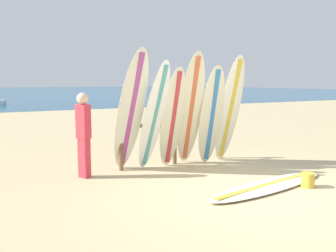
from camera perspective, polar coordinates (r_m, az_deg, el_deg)
name	(u,v)px	position (r m, az deg, el deg)	size (l,w,h in m)	color
ground_plane	(261,194)	(6.07, 14.26, -10.19)	(120.00, 120.00, 0.00)	tan
ocean_water	(0,92)	(62.40, -24.74, 4.84)	(120.00, 80.00, 0.01)	navy
surfboard_rack	(175,134)	(7.78, 1.05, -1.21)	(2.54, 0.09, 1.03)	brown
surfboard_leaning_far_left	(131,112)	(7.00, -5.82, 2.26)	(0.66, 1.07, 2.39)	silver
surfboard_leaning_left	(154,117)	(7.10, -2.20, 1.49)	(0.65, 0.93, 2.17)	white
surfboard_leaning_center_left	(173,118)	(7.36, 0.73, 1.24)	(0.54, 0.64, 2.06)	beige
surfboard_leaning_center	(191,110)	(7.53, 3.56, 2.51)	(0.67, 0.99, 2.36)	beige
surfboard_leaning_center_right	(211,116)	(7.72, 6.80, 1.62)	(0.59, 0.61, 2.10)	beige
surfboard_leaning_right	(230,110)	(7.97, 9.60, 2.55)	(0.58, 0.73, 2.32)	white
surfboard_lying_on_sand	(270,185)	(6.43, 15.61, -8.94)	(2.87, 1.07, 0.08)	white
beachgoer_standing	(84,131)	(6.83, -13.05, -0.82)	(0.25, 0.29, 1.56)	#D8333F
sand_bucket	(308,180)	(6.62, 20.99, -7.88)	(0.22, 0.22, 0.24)	gold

